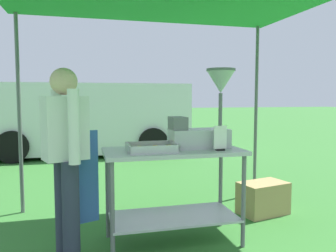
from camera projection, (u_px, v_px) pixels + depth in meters
The scene contains 8 objects.
ground_plane at pixel (111, 154), 8.10m from camera, with size 70.00×70.00×0.00m, color #33702D.
donut_cart at pixel (173, 175), 3.15m from camera, with size 1.28×0.63×0.89m.
donut_tray at pixel (151, 149), 3.01m from camera, with size 0.43×0.34×0.07m.
donut_fryer at pixel (205, 117), 3.23m from camera, with size 0.64×0.28×0.76m.
menu_sign at pixel (220, 140), 3.05m from camera, with size 0.13×0.05×0.23m.
vendor at pixel (66, 154), 2.77m from camera, with size 0.46×0.53×1.61m.
supply_crate at pixel (263, 198), 3.96m from camera, with size 0.62×0.46×0.38m.
van_white at pixel (85, 118), 8.23m from camera, with size 4.88×2.21×1.69m.
Camera 1 is at (-0.65, -2.10, 1.37)m, focal length 35.94 mm.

